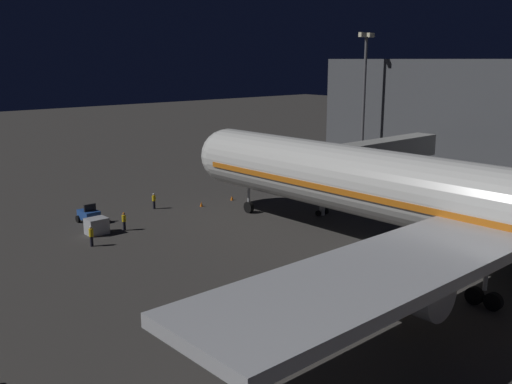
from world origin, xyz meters
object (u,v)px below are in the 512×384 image
object	(u,v)px
baggage_container_near_belt	(97,226)
ground_crew_under_port_wing	(124,221)
apron_floodlight_mast	(364,95)
ground_crew_by_belt_loader	(154,200)
airliner_at_gate	(510,212)
jet_bridge	(364,155)
traffic_cone_nose_port	(232,198)
traffic_cone_nose_starboard	(201,204)
baggage_tug_spare	(89,215)
ground_crew_near_nose_gear	(91,235)

from	to	relation	value
baggage_container_near_belt	ground_crew_under_port_wing	bearing A→B (deg)	164.34
apron_floodlight_mast	ground_crew_by_belt_loader	xyz separation A→B (m)	(32.14, -3.06, -10.21)
ground_crew_under_port_wing	ground_crew_by_belt_loader	bearing A→B (deg)	-141.83
airliner_at_gate	jet_bridge	distance (m)	24.72
jet_bridge	traffic_cone_nose_port	distance (m)	15.78
jet_bridge	baggage_container_near_belt	distance (m)	29.37
baggage_container_near_belt	traffic_cone_nose_starboard	world-z (taller)	baggage_container_near_belt
airliner_at_gate	baggage_tug_spare	bearing A→B (deg)	-67.89
apron_floodlight_mast	baggage_tug_spare	xyz separation A→B (m)	(39.89, -2.74, -10.40)
traffic_cone_nose_starboard	ground_crew_by_belt_loader	bearing A→B (deg)	-30.58
ground_crew_near_nose_gear	traffic_cone_nose_starboard	distance (m)	16.20
apron_floodlight_mast	traffic_cone_nose_port	world-z (taller)	apron_floodlight_mast
baggage_container_near_belt	ground_crew_near_nose_gear	distance (m)	3.70
traffic_cone_nose_port	traffic_cone_nose_starboard	size ratio (longest dim) A/B	1.00
ground_crew_near_nose_gear	ground_crew_under_port_wing	world-z (taller)	ground_crew_near_nose_gear
airliner_at_gate	baggage_tug_spare	xyz separation A→B (m)	(14.39, -35.42, -4.82)
airliner_at_gate	apron_floodlight_mast	size ratio (longest dim) A/B	3.54
baggage_container_near_belt	ground_crew_under_port_wing	world-z (taller)	ground_crew_under_port_wing
apron_floodlight_mast	baggage_tug_spare	size ratio (longest dim) A/B	8.53
ground_crew_by_belt_loader	baggage_tug_spare	bearing A→B (deg)	2.35
jet_bridge	traffic_cone_nose_port	size ratio (longest dim) A/B	39.66
ground_crew_by_belt_loader	traffic_cone_nose_port	world-z (taller)	ground_crew_by_belt_loader
airliner_at_gate	ground_crew_by_belt_loader	world-z (taller)	airliner_at_gate
baggage_container_near_belt	traffic_cone_nose_port	distance (m)	17.90
baggage_tug_spare	ground_crew_near_nose_gear	world-z (taller)	baggage_tug_spare
baggage_tug_spare	ground_crew_by_belt_loader	world-z (taller)	baggage_tug_spare
jet_bridge	baggage_tug_spare	bearing A→B (deg)	-27.60
baggage_tug_spare	ground_crew_under_port_wing	size ratio (longest dim) A/B	1.28
apron_floodlight_mast	ground_crew_by_belt_loader	world-z (taller)	apron_floodlight_mast
jet_bridge	baggage_container_near_belt	bearing A→B (deg)	-19.29
ground_crew_under_port_wing	traffic_cone_nose_starboard	bearing A→B (deg)	-167.23
jet_bridge	traffic_cone_nose_starboard	bearing A→B (deg)	-39.18
baggage_tug_spare	ground_crew_by_belt_loader	size ratio (longest dim) A/B	1.30
traffic_cone_nose_port	ground_crew_under_port_wing	bearing A→B (deg)	9.17
traffic_cone_nose_port	airliner_at_gate	bearing A→B (deg)	86.20
baggage_tug_spare	airliner_at_gate	bearing A→B (deg)	112.11
ground_crew_near_nose_gear	ground_crew_under_port_wing	size ratio (longest dim) A/B	1.06
traffic_cone_nose_starboard	apron_floodlight_mast	bearing A→B (deg)	179.09
ground_crew_by_belt_loader	traffic_cone_nose_starboard	xyz separation A→B (m)	(-4.44, 2.62, -0.69)
apron_floodlight_mast	traffic_cone_nose_starboard	xyz separation A→B (m)	(27.70, -0.44, -10.90)
ground_crew_by_belt_loader	ground_crew_near_nose_gear	bearing A→B (deg)	34.22
jet_bridge	apron_floodlight_mast	size ratio (longest dim) A/B	1.12
ground_crew_under_port_wing	traffic_cone_nose_starboard	size ratio (longest dim) A/B	3.23
jet_bridge	ground_crew_near_nose_gear	xyz separation A→B (m)	(29.36, -6.49, -4.67)
traffic_cone_nose_port	apron_floodlight_mast	bearing A→B (deg)	178.92
baggage_tug_spare	baggage_container_near_belt	distance (m)	4.26
jet_bridge	traffic_cone_nose_starboard	xyz separation A→B (m)	(13.93, -11.35, -5.43)
traffic_cone_nose_starboard	airliner_at_gate	bearing A→B (deg)	93.80
airliner_at_gate	ground_crew_near_nose_gear	bearing A→B (deg)	-58.02
baggage_tug_spare	traffic_cone_nose_starboard	bearing A→B (deg)	169.29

